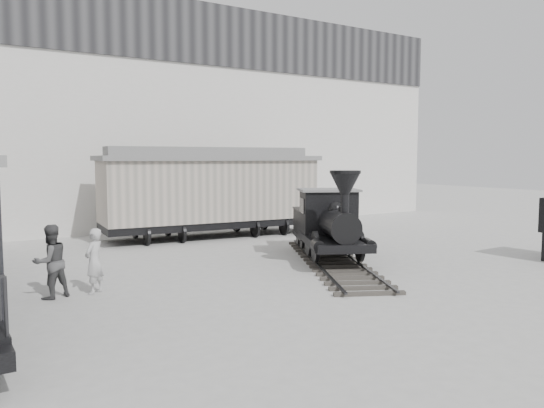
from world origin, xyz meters
TOP-DOWN VIEW (x-y plane):
  - ground at (0.00, 0.00)m, footprint 90.00×90.00m
  - north_wall at (0.00, 14.98)m, footprint 34.00×2.51m
  - locomotive at (1.87, 3.65)m, footprint 5.38×8.45m
  - boxcar at (0.75, 10.59)m, footprint 9.77×3.76m
  - visitor_a at (-6.00, 3.32)m, footprint 0.72×0.71m
  - visitor_b at (-7.02, 3.41)m, footprint 1.08×0.97m

SIDE VIEW (x-z plane):
  - ground at x=0.00m, z-range 0.00..0.00m
  - visitor_a at x=-6.00m, z-range 0.00..1.68m
  - visitor_b at x=-7.02m, z-range 0.00..1.83m
  - locomotive at x=1.87m, z-range -0.39..2.61m
  - boxcar at x=0.75m, z-range 0.09..4.01m
  - north_wall at x=0.00m, z-range 0.05..11.05m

